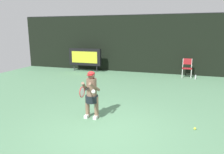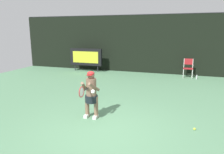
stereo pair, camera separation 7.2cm
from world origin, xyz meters
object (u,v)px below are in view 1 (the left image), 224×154
Objects in this scene: scoreboard at (85,57)px; tennis_racket at (82,92)px; umpire_chair at (187,67)px; water_bottle at (196,77)px; tennis_player at (92,93)px; tennis_ball_loose at (195,129)px.

scoreboard is 3.65× the size of tennis_racket.
umpire_chair is 0.76m from water_bottle.
tennis_player is at bearing -112.92° from umpire_chair.
tennis_racket is 8.85× the size of tennis_ball_loose.
tennis_racket reaches higher than water_bottle.
tennis_player is (-2.96, -7.00, 0.17)m from umpire_chair.
umpire_chair is 15.88× the size of tennis_ball_loose.
tennis_racket reaches higher than tennis_ball_loose.
tennis_racket is (-0.01, -0.60, 0.20)m from tennis_player.
scoreboard is at bearing 96.33° from tennis_racket.
water_bottle is at bearing 86.32° from tennis_ball_loose.
water_bottle is at bearing -2.54° from scoreboard.
scoreboard is 8.30× the size of water_bottle.
scoreboard is at bearing 116.22° from tennis_player.
tennis_player reaches higher than tennis_ball_loose.
scoreboard reaches higher than umpire_chair.
tennis_ball_loose is at bearing -47.00° from scoreboard.
tennis_player is (3.43, -6.97, -0.16)m from scoreboard.
umpire_chair is at bearing 50.64° from tennis_racket.
tennis_racket is at bearing -91.10° from tennis_player.
tennis_player is 21.40× the size of tennis_ball_loose.
tennis_racket is at bearing -65.67° from scoreboard.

